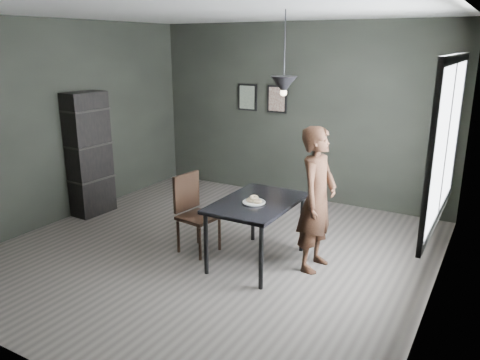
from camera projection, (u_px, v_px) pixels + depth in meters
The scene contains 13 objects.
ground at pixel (214, 250), 5.80m from camera, with size 5.00×5.00×0.00m, color #3A3532.
back_wall at pixel (297, 113), 7.48m from camera, with size 5.00×0.10×2.80m, color black.
ceiling at pixel (209, 11), 5.01m from camera, with size 5.00×5.00×0.02m.
window_assembly at pixel (446, 141), 4.33m from camera, with size 0.04×1.96×1.56m.
cafe_table at pixel (257, 208), 5.32m from camera, with size 0.80×1.20×0.75m.
white_plate at pixel (254, 203), 5.22m from camera, with size 0.23×0.23×0.01m, color white.
donut_pile at pixel (254, 200), 5.21m from camera, with size 0.19×0.14×0.08m.
woman at pixel (317, 200), 5.15m from camera, with size 0.59×0.39×1.63m, color black.
wood_chair at pixel (193, 208), 5.68m from camera, with size 0.47×0.47×0.96m.
shelf_unit at pixel (89, 154), 6.85m from camera, with size 0.34×0.60×1.81m, color black.
pendant_lamp at pixel (284, 85), 4.89m from camera, with size 0.28×0.28×0.86m.
framed_print_left at pixel (247, 97), 7.83m from camera, with size 0.34×0.04×0.44m.
framed_print_right at pixel (277, 99), 7.56m from camera, with size 0.34×0.04×0.44m.
Camera 1 is at (2.94, -4.44, 2.47)m, focal length 35.00 mm.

